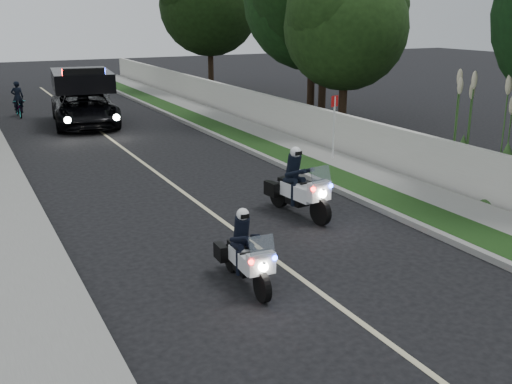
{
  "coord_description": "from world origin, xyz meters",
  "views": [
    {
      "loc": [
        -5.82,
        -10.22,
        5.13
      ],
      "look_at": [
        0.42,
        2.15,
        1.0
      ],
      "focal_mm": 42.56,
      "sensor_mm": 36.0,
      "label": 1
    }
  ],
  "objects": [
    {
      "name": "cyclist",
      "position": [
        -2.76,
        22.54,
        0.0
      ],
      "size": [
        0.6,
        0.43,
        1.6
      ],
      "primitive_type": "imported",
      "rotation": [
        0.0,
        0.0,
        3.06
      ],
      "color": "black",
      "rests_on": "ground"
    },
    {
      "name": "pampas_mid",
      "position": [
        7.6,
        1.12,
        0.0
      ],
      "size": [
        1.8,
        1.8,
        3.88
      ],
      "primitive_type": null,
      "rotation": [
        0.0,
        0.0,
        0.43
      ],
      "color": "#C2AF95",
      "rests_on": "ground"
    },
    {
      "name": "tree_right_c",
      "position": [
        10.26,
        14.54,
        0.0
      ],
      "size": [
        8.9,
        8.9,
        12.29
      ],
      "primitive_type": null,
      "rotation": [
        0.0,
        0.0,
        -0.24
      ],
      "color": "black",
      "rests_on": "ground"
    },
    {
      "name": "police_moto_right",
      "position": [
        1.96,
        2.75,
        0.0
      ],
      "size": [
        1.0,
        2.22,
        1.82
      ],
      "primitive_type": null,
      "rotation": [
        0.0,
        0.0,
        0.12
      ],
      "color": "white",
      "rests_on": "ground"
    },
    {
      "name": "curb_left",
      "position": [
        -4.1,
        10.0,
        0.07
      ],
      "size": [
        0.2,
        60.0,
        0.15
      ],
      "primitive_type": "cube",
      "color": "gray",
      "rests_on": "ground"
    },
    {
      "name": "police_moto_left",
      "position": [
        -1.11,
        -0.45,
        0.0
      ],
      "size": [
        0.72,
        1.85,
        1.55
      ],
      "primitive_type": null,
      "rotation": [
        0.0,
        0.0,
        -0.05
      ],
      "color": "silver",
      "rests_on": "ground"
    },
    {
      "name": "tree_right_d",
      "position": [
        10.0,
        15.17,
        0.0
      ],
      "size": [
        8.15,
        8.15,
        11.03
      ],
      "primitive_type": null,
      "rotation": [
        0.0,
        0.0,
        0.27
      ],
      "color": "#153812",
      "rests_on": "ground"
    },
    {
      "name": "sidewalk_right",
      "position": [
        6.1,
        10.0,
        0.08
      ],
      "size": [
        1.4,
        60.0,
        0.16
      ],
      "primitive_type": "cube",
      "color": "gray",
      "rests_on": "ground"
    },
    {
      "name": "police_suv",
      "position": [
        -0.24,
        18.62,
        0.0
      ],
      "size": [
        3.49,
        6.32,
        2.93
      ],
      "primitive_type": "imported",
      "rotation": [
        0.0,
        0.0,
        -0.12
      ],
      "color": "black",
      "rests_on": "ground"
    },
    {
      "name": "sign_post",
      "position": [
        6.0,
        7.18,
        0.0
      ],
      "size": [
        0.49,
        0.49,
        2.44
      ],
      "primitive_type": null,
      "rotation": [
        0.0,
        0.0,
        0.36
      ],
      "color": "#B30C13",
      "rests_on": "ground"
    },
    {
      "name": "lane_marking",
      "position": [
        0.0,
        10.0,
        0.0
      ],
      "size": [
        0.12,
        50.0,
        0.01
      ],
      "primitive_type": "cube",
      "color": "#BFB78C",
      "rests_on": "ground"
    },
    {
      "name": "tree_right_b",
      "position": [
        9.34,
        11.48,
        0.0
      ],
      "size": [
        5.41,
        5.41,
        8.73
      ],
      "primitive_type": null,
      "rotation": [
        0.0,
        0.0,
        0.03
      ],
      "color": "#1D3C14",
      "rests_on": "ground"
    },
    {
      "name": "pampas_far",
      "position": [
        7.6,
        2.73,
        0.0
      ],
      "size": [
        1.59,
        1.59,
        3.68
      ],
      "primitive_type": null,
      "rotation": [
        0.0,
        0.0,
        -0.28
      ],
      "color": "beige",
      "rests_on": "ground"
    },
    {
      "name": "property_wall",
      "position": [
        7.1,
        10.0,
        0.75
      ],
      "size": [
        0.22,
        60.0,
        1.5
      ],
      "primitive_type": "cube",
      "color": "beige",
      "rests_on": "ground"
    },
    {
      "name": "curb_right",
      "position": [
        4.1,
        10.0,
        0.07
      ],
      "size": [
        0.2,
        60.0,
        0.15
      ],
      "primitive_type": "cube",
      "color": "gray",
      "rests_on": "ground"
    },
    {
      "name": "tree_right_e",
      "position": [
        9.84,
        27.4,
        0.0
      ],
      "size": [
        7.13,
        7.13,
        10.74
      ],
      "primitive_type": null,
      "rotation": [
        0.0,
        0.0,
        0.11
      ],
      "color": "black",
      "rests_on": "ground"
    },
    {
      "name": "grass_verge",
      "position": [
        4.8,
        10.0,
        0.08
      ],
      "size": [
        1.2,
        60.0,
        0.16
      ],
      "primitive_type": "cube",
      "color": "#193814",
      "rests_on": "ground"
    },
    {
      "name": "ground",
      "position": [
        0.0,
        0.0,
        0.0
      ],
      "size": [
        120.0,
        120.0,
        0.0
      ],
      "primitive_type": "plane",
      "color": "black",
      "rests_on": "ground"
    },
    {
      "name": "bicycle",
      "position": [
        -2.76,
        22.54,
        0.0
      ],
      "size": [
        0.65,
        1.69,
        0.87
      ],
      "primitive_type": "imported",
      "rotation": [
        0.0,
        0.0,
        0.04
      ],
      "color": "black",
      "rests_on": "ground"
    }
  ]
}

